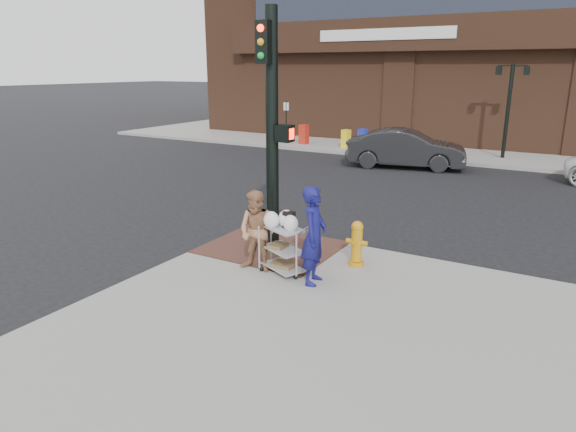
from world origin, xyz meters
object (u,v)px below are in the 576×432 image
Objects in this scene: lamp_post at (509,100)px; fire_hydrant at (357,243)px; utility_cart at (283,245)px; traffic_signal_pole at (272,126)px; woman_blue at (314,236)px; sedan_dark at (406,149)px; pedestrian_tan at (257,231)px.

lamp_post reaches higher than fire_hydrant.
utility_cart is (-1.65, -16.20, -1.91)m from lamp_post.
fire_hydrant is (1.09, 1.04, -0.08)m from utility_cart.
woman_blue is (1.57, -1.12, -1.77)m from traffic_signal_pole.
woman_blue is at bearing -106.38° from fire_hydrant.
woman_blue is 0.38× the size of sedan_dark.
pedestrian_tan is at bearing -72.81° from traffic_signal_pole.
fire_hydrant is (1.92, 0.07, -2.21)m from traffic_signal_pole.
utility_cart is at bearing -49.43° from traffic_signal_pole.
woman_blue is 1.22m from pedestrian_tan.
traffic_signal_pole is 1.05× the size of sedan_dark.
fire_hydrant is (2.67, -11.48, -0.16)m from sedan_dark.
lamp_post is 0.80× the size of traffic_signal_pole.
utility_cart is at bearing 67.65° from woman_blue.
sedan_dark is (-0.76, 11.55, -2.05)m from traffic_signal_pole.
sedan_dark is at bearing 93.74° from traffic_signal_pole.
traffic_signal_pole is at bearing -177.90° from fire_hydrant.
pedestrian_tan is at bearing 172.35° from sedan_dark.
woman_blue is (-0.91, -16.35, -1.55)m from lamp_post.
utility_cart is (1.59, -12.52, -0.08)m from sedan_dark.
lamp_post is 16.39m from utility_cart.
woman_blue is 1.14× the size of pedestrian_tan.
woman_blue reaches higher than fire_hydrant.
fire_hydrant is at bearing -179.53° from sedan_dark.
lamp_post is 4.30× the size of fire_hydrant.
traffic_signal_pole reaches higher than pedestrian_tan.
woman_blue is 1.32m from fire_hydrant.
sedan_dark is at bearing 103.11° from fire_hydrant.
traffic_signal_pole reaches higher than lamp_post.
lamp_post is 0.84× the size of sedan_dark.
pedestrian_tan is at bearing -97.39° from lamp_post.
woman_blue is at bearing 177.75° from sedan_dark.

